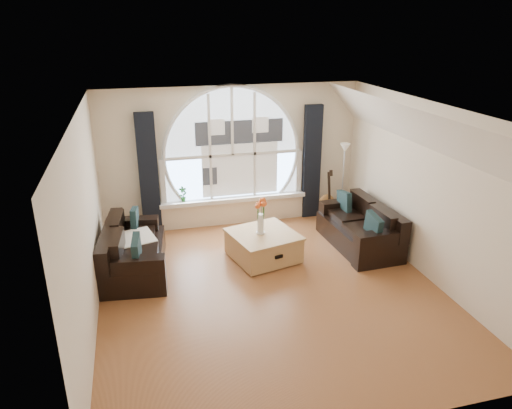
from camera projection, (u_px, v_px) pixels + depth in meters
name	position (u px, v px, depth m)	size (l,w,h in m)	color
ground	(271.00, 290.00, 7.25)	(5.00, 5.50, 0.01)	brown
ceiling	(273.00, 111.00, 6.28)	(5.00, 5.50, 0.01)	silver
wall_back	(232.00, 157.00, 9.25)	(5.00, 0.01, 2.70)	beige
wall_front	(358.00, 316.00, 4.28)	(5.00, 0.01, 2.70)	beige
wall_left	(86.00, 225.00, 6.18)	(0.01, 5.50, 2.70)	beige
wall_right	(428.00, 192.00, 7.35)	(0.01, 5.50, 2.70)	beige
attic_slope	(419.00, 129.00, 6.92)	(0.92, 5.50, 0.72)	silver
arched_window	(232.00, 143.00, 9.12)	(2.60, 0.06, 2.15)	silver
window_sill	(234.00, 199.00, 9.46)	(2.90, 0.22, 0.08)	white
window_frame	(232.00, 143.00, 9.09)	(2.76, 0.08, 2.15)	white
neighbor_house	(240.00, 149.00, 9.19)	(1.70, 0.02, 1.50)	silver
curtain_left	(149.00, 175.00, 8.84)	(0.35, 0.12, 2.30)	black
curtain_right	(312.00, 162.00, 9.58)	(0.35, 0.12, 2.30)	black
sofa_left	(134.00, 248.00, 7.67)	(0.89, 1.77, 0.79)	black
sofa_right	(359.00, 226.00, 8.52)	(0.88, 1.75, 0.78)	black
coffee_chest	(263.00, 245.00, 8.13)	(1.04, 1.04, 0.51)	tan
throw_blanket	(136.00, 239.00, 7.75)	(0.55, 0.55, 0.10)	silver
vase_flowers	(261.00, 212.00, 7.90)	(0.24, 0.24, 0.70)	white
floor_lamp	(343.00, 183.00, 9.46)	(0.24, 0.24, 1.60)	#B2B2B2
guitar	(328.00, 194.00, 9.69)	(0.36, 0.24, 1.06)	olive
potted_plant	(183.00, 194.00, 9.16)	(0.16, 0.11, 0.31)	#1E6023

